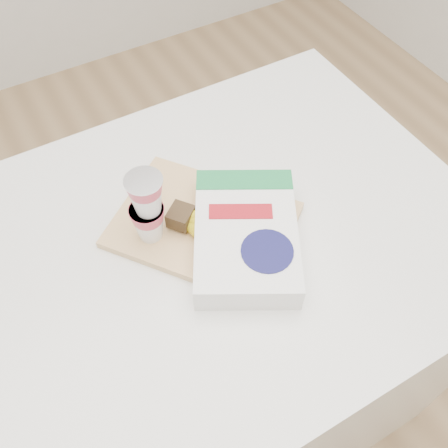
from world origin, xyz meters
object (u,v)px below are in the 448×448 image
table (191,346)px  cereal_box (246,236)px  bananas (211,226)px  yogurt_stack (147,207)px  cutting_board (203,225)px

table → cereal_box: 0.51m
bananas → yogurt_stack: (-0.10, 0.05, 0.06)m
cutting_board → cereal_box: bearing=-94.4°
table → bananas: bearing=-3.6°
table → cutting_board: (0.07, 0.03, 0.47)m
yogurt_stack → cereal_box: 0.20m
table → bananas: 0.51m
table → yogurt_stack: bearing=123.5°
cutting_board → bananas: size_ratio=1.94×
bananas → yogurt_stack: yogurt_stack is taller
bananas → cereal_box: bananas is taller
table → cutting_board: bearing=21.1°
bananas → cutting_board: bearing=94.7°
yogurt_stack → cutting_board: bearing=-12.6°
cereal_box → yogurt_stack: bearing=175.5°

